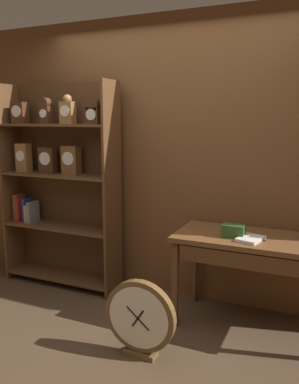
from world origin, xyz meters
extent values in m
plane|color=#4C3826|center=(0.00, 0.00, 0.00)|extent=(10.00, 10.00, 0.00)
cube|color=brown|center=(0.00, 1.33, 1.30)|extent=(4.80, 0.05, 2.60)
cube|color=brown|center=(-1.71, 1.04, 1.01)|extent=(0.02, 0.32, 2.02)
cube|color=brown|center=(-0.50, 1.04, 1.01)|extent=(0.02, 0.32, 2.02)
cube|color=#4B2F1A|center=(-1.11, 1.19, 1.01)|extent=(1.23, 0.01, 2.02)
cube|color=brown|center=(-1.11, 1.04, 0.08)|extent=(1.18, 0.30, 0.02)
cube|color=brown|center=(-1.11, 1.04, 0.61)|extent=(1.18, 0.30, 0.02)
cube|color=brown|center=(-1.11, 1.04, 1.13)|extent=(1.18, 0.30, 0.02)
cube|color=brown|center=(-1.11, 1.04, 1.61)|extent=(1.18, 0.30, 0.02)
cube|color=#472816|center=(-1.55, 1.05, 1.73)|extent=(0.15, 0.10, 0.21)
cylinder|color=silver|center=(-1.55, 0.99, 1.75)|extent=(0.11, 0.01, 0.11)
cube|color=olive|center=(-1.52, 1.03, 1.28)|extent=(0.14, 0.10, 0.29)
cylinder|color=silver|center=(-1.52, 0.98, 1.31)|extent=(0.10, 0.01, 0.10)
cube|color=#472816|center=(-1.23, 1.05, 1.71)|extent=(0.10, 0.09, 0.17)
cylinder|color=#472816|center=(-1.23, 1.05, 1.82)|extent=(0.10, 0.09, 0.10)
cylinder|color=silver|center=(-1.23, 1.00, 1.72)|extent=(0.08, 0.01, 0.08)
cube|color=#472816|center=(-1.24, 1.05, 1.27)|extent=(0.17, 0.09, 0.26)
cylinder|color=silver|center=(-1.24, 1.00, 1.29)|extent=(0.13, 0.01, 0.13)
cube|color=olive|center=(-0.98, 1.05, 1.73)|extent=(0.14, 0.09, 0.21)
sphere|color=olive|center=(-0.98, 1.05, 1.86)|extent=(0.09, 0.09, 0.09)
cylinder|color=silver|center=(-0.98, 1.00, 1.75)|extent=(0.10, 0.01, 0.10)
cube|color=brown|center=(-0.96, 1.06, 1.28)|extent=(0.17, 0.11, 0.28)
cylinder|color=silver|center=(-0.96, 1.00, 1.30)|extent=(0.13, 0.01, 0.13)
cube|color=#472816|center=(-0.67, 1.02, 1.70)|extent=(0.13, 0.10, 0.15)
cylinder|color=#472816|center=(-0.67, 1.02, 1.80)|extent=(0.13, 0.10, 0.13)
cylinder|color=silver|center=(-0.67, 0.97, 1.71)|extent=(0.10, 0.01, 0.10)
cube|color=brown|center=(-1.64, 1.05, 0.75)|extent=(0.04, 0.14, 0.28)
cube|color=maroon|center=(-1.60, 1.02, 0.75)|extent=(0.03, 0.13, 0.27)
cube|color=navy|center=(-1.54, 1.06, 0.74)|extent=(0.03, 0.15, 0.24)
cube|color=tan|center=(-1.48, 1.04, 0.71)|extent=(0.04, 0.15, 0.18)
cube|color=slate|center=(-1.43, 1.02, 0.73)|extent=(0.03, 0.16, 0.22)
cube|color=brown|center=(0.89, 0.97, 0.74)|extent=(1.38, 0.60, 0.04)
cube|color=brown|center=(0.25, 0.72, 0.36)|extent=(0.05, 0.05, 0.72)
cube|color=brown|center=(0.25, 1.22, 0.36)|extent=(0.05, 0.05, 0.72)
cube|color=#55351C|center=(0.89, 0.69, 0.65)|extent=(1.18, 0.03, 0.12)
cube|color=#2D5123|center=(0.66, 0.90, 0.81)|extent=(0.17, 0.11, 0.10)
cube|color=silver|center=(0.80, 0.86, 0.77)|extent=(0.21, 0.25, 0.02)
cube|color=brown|center=(0.17, 0.22, 0.02)|extent=(0.24, 0.11, 0.04)
cylinder|color=brown|center=(0.17, 0.22, 0.30)|extent=(0.53, 0.06, 0.53)
cylinder|color=silver|center=(0.17, 0.19, 0.30)|extent=(0.46, 0.01, 0.46)
cube|color=black|center=(0.17, 0.18, 0.30)|extent=(0.10, 0.01, 0.14)
cube|color=black|center=(0.17, 0.18, 0.30)|extent=(0.17, 0.01, 0.15)
camera|label=1|loc=(1.29, -2.12, 1.68)|focal=37.16mm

